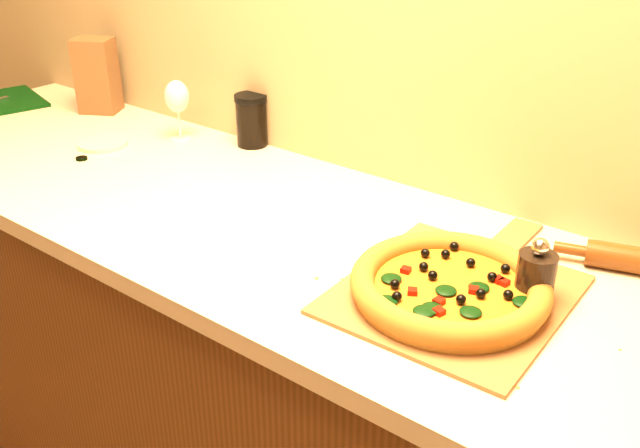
% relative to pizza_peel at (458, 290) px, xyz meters
% --- Properties ---
extents(cabinet, '(2.80, 0.65, 0.86)m').
position_rel_pizza_peel_xyz_m(cabinet, '(-0.29, 0.02, -0.47)').
color(cabinet, '#4D2A10').
rests_on(cabinet, ground).
extents(countertop, '(2.84, 0.68, 0.04)m').
position_rel_pizza_peel_xyz_m(countertop, '(-0.29, 0.02, -0.02)').
color(countertop, beige).
rests_on(countertop, cabinet).
extents(pizza_peel, '(0.37, 0.54, 0.01)m').
position_rel_pizza_peel_xyz_m(pizza_peel, '(0.00, 0.00, 0.00)').
color(pizza_peel, brown).
rests_on(pizza_peel, countertop).
extents(pizza, '(0.34, 0.34, 0.05)m').
position_rel_pizza_peel_xyz_m(pizza, '(0.00, -0.04, 0.03)').
color(pizza, '#BA702E').
rests_on(pizza, pizza_peel).
extents(bottle_cap, '(0.03, 0.03, 0.01)m').
position_rel_pizza_peel_xyz_m(bottle_cap, '(-1.05, -0.03, -0.00)').
color(bottle_cap, black).
rests_on(bottle_cap, countertop).
extents(pepper_grinder, '(0.07, 0.07, 0.12)m').
position_rel_pizza_peel_xyz_m(pepper_grinder, '(0.11, 0.05, 0.05)').
color(pepper_grinder, black).
rests_on(pepper_grinder, countertop).
extents(wine_glass, '(0.07, 0.07, 0.16)m').
position_rel_pizza_peel_xyz_m(wine_glass, '(-0.96, 0.23, 0.11)').
color(wine_glass, silver).
rests_on(wine_glass, countertop).
extents(paper_bag, '(0.14, 0.13, 0.22)m').
position_rel_pizza_peel_xyz_m(paper_bag, '(-1.33, 0.25, 0.10)').
color(paper_bag, brown).
rests_on(paper_bag, countertop).
extents(dark_jar, '(0.08, 0.08, 0.14)m').
position_rel_pizza_peel_xyz_m(dark_jar, '(-0.78, 0.32, 0.06)').
color(dark_jar, black).
rests_on(dark_jar, countertop).
extents(side_plate, '(0.14, 0.14, 0.01)m').
position_rel_pizza_peel_xyz_m(side_plate, '(-1.09, 0.07, 0.00)').
color(side_plate, beige).
rests_on(side_plate, countertop).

